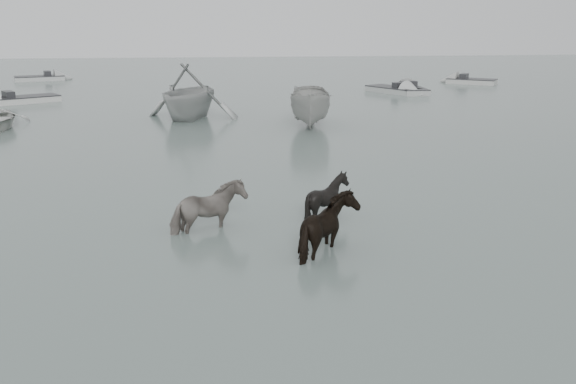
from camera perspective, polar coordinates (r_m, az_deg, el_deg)
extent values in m
plane|color=#51605A|center=(14.61, 4.14, -4.77)|extent=(140.00, 140.00, 0.00)
imported|color=black|center=(15.48, -7.18, -0.65)|extent=(2.02, 1.64, 1.56)
imported|color=black|center=(13.91, 3.81, -2.29)|extent=(1.62, 1.81, 1.62)
imported|color=black|center=(16.49, 3.52, 0.15)|extent=(1.35, 1.22, 1.40)
imported|color=#AAADAB|center=(32.95, -8.78, 8.99)|extent=(6.34, 6.81, 2.92)
imported|color=#A3A39F|center=(30.36, 2.07, 7.73)|extent=(2.70, 5.35, 1.98)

